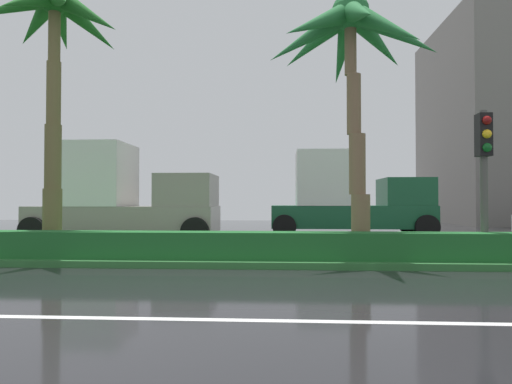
{
  "coord_description": "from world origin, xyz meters",
  "views": [
    {
      "loc": [
        1.9,
        -3.43,
        1.44
      ],
      "look_at": [
        1.02,
        11.42,
        1.74
      ],
      "focal_mm": 31.61,
      "sensor_mm": 36.0,
      "label": 1
    }
  ],
  "objects_px": {
    "traffic_signal_median_right": "(484,156)",
    "box_truck_following": "(348,198)",
    "palm_tree_centre": "(350,44)",
    "palm_tree_centre_left": "(54,32)",
    "box_truck_lead": "(124,198)"
  },
  "relations": [
    {
      "from": "palm_tree_centre",
      "to": "palm_tree_centre_left",
      "type": "bearing_deg",
      "value": -180.0
    },
    {
      "from": "palm_tree_centre",
      "to": "traffic_signal_median_right",
      "type": "xyz_separation_m",
      "value": [
        2.85,
        -0.64,
        -2.81
      ]
    },
    {
      "from": "palm_tree_centre_left",
      "to": "traffic_signal_median_right",
      "type": "distance_m",
      "value": 10.77
    },
    {
      "from": "traffic_signal_median_right",
      "to": "box_truck_lead",
      "type": "xyz_separation_m",
      "value": [
        -10.08,
        5.24,
        -0.89
      ]
    },
    {
      "from": "palm_tree_centre_left",
      "to": "palm_tree_centre",
      "type": "height_order",
      "value": "palm_tree_centre_left"
    },
    {
      "from": "box_truck_lead",
      "to": "palm_tree_centre_left",
      "type": "bearing_deg",
      "value": -91.92
    },
    {
      "from": "palm_tree_centre_left",
      "to": "traffic_signal_median_right",
      "type": "xyz_separation_m",
      "value": [
        10.24,
        -0.64,
        -3.28
      ]
    },
    {
      "from": "palm_tree_centre_left",
      "to": "box_truck_following",
      "type": "distance_m",
      "value": 12.13
    },
    {
      "from": "traffic_signal_median_right",
      "to": "box_truck_following",
      "type": "xyz_separation_m",
      "value": [
        -1.8,
        8.29,
        -0.89
      ]
    },
    {
      "from": "traffic_signal_median_right",
      "to": "box_truck_lead",
      "type": "height_order",
      "value": "traffic_signal_median_right"
    },
    {
      "from": "traffic_signal_median_right",
      "to": "palm_tree_centre",
      "type": "bearing_deg",
      "value": 167.38
    },
    {
      "from": "palm_tree_centre_left",
      "to": "palm_tree_centre",
      "type": "distance_m",
      "value": 7.41
    },
    {
      "from": "palm_tree_centre_left",
      "to": "traffic_signal_median_right",
      "type": "height_order",
      "value": "palm_tree_centre_left"
    },
    {
      "from": "palm_tree_centre",
      "to": "box_truck_lead",
      "type": "distance_m",
      "value": 9.34
    },
    {
      "from": "box_truck_following",
      "to": "box_truck_lead",
      "type": "bearing_deg",
      "value": -159.79
    }
  ]
}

